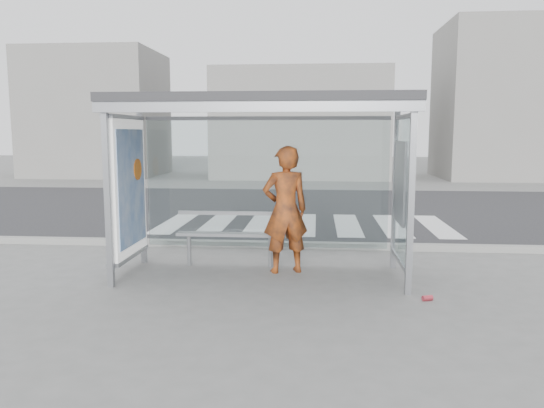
{
  "coord_description": "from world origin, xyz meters",
  "views": [
    {
      "loc": [
        0.8,
        -7.54,
        2.1
      ],
      "look_at": [
        0.14,
        0.2,
        1.05
      ],
      "focal_mm": 35.0,
      "sensor_mm": 36.0,
      "label": 1
    }
  ],
  "objects_px": {
    "bus_shelter": "(236,141)",
    "person": "(285,210)",
    "bench": "(230,234)",
    "soda_can": "(427,298)"
  },
  "relations": [
    {
      "from": "bus_shelter",
      "to": "soda_can",
      "type": "xyz_separation_m",
      "value": [
        2.57,
        -1.02,
        -1.95
      ]
    },
    {
      "from": "bench",
      "to": "soda_can",
      "type": "height_order",
      "value": "bench"
    },
    {
      "from": "bench",
      "to": "soda_can",
      "type": "relative_size",
      "value": 12.91
    },
    {
      "from": "bus_shelter",
      "to": "person",
      "type": "distance_m",
      "value": 1.26
    },
    {
      "from": "bus_shelter",
      "to": "bench",
      "type": "xyz_separation_m",
      "value": [
        -0.2,
        0.52,
        -1.47
      ]
    },
    {
      "from": "bench",
      "to": "soda_can",
      "type": "xyz_separation_m",
      "value": [
        2.77,
        -1.54,
        -0.48
      ]
    },
    {
      "from": "person",
      "to": "bench",
      "type": "distance_m",
      "value": 1.04
    },
    {
      "from": "bus_shelter",
      "to": "person",
      "type": "xyz_separation_m",
      "value": [
        0.7,
        0.22,
        -1.03
      ]
    },
    {
      "from": "bus_shelter",
      "to": "bench",
      "type": "height_order",
      "value": "bus_shelter"
    },
    {
      "from": "bus_shelter",
      "to": "person",
      "type": "bearing_deg",
      "value": 17.43
    }
  ]
}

